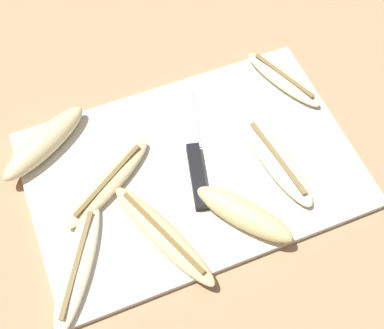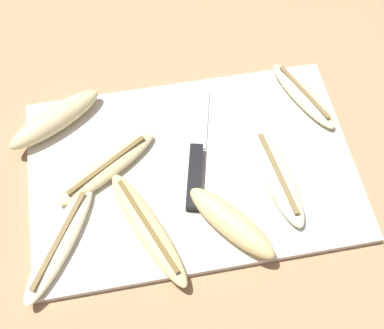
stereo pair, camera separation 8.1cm
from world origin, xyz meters
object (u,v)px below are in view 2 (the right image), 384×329
Objects in this scene: knife at (198,167)px; banana_ripe_center at (55,119)px; banana_golden_short at (231,223)px; banana_bright_far at (277,176)px; banana_cream_curved at (303,95)px; banana_pale_long at (60,242)px; banana_mellow_near at (107,168)px; banana_spotted_left at (148,228)px.

banana_ripe_center is (-0.21, 0.12, 0.01)m from knife.
banana_bright_far is at bearing 37.43° from banana_golden_short.
banana_cream_curved is 0.86× the size of banana_bright_far.
banana_cream_curved is 1.06× the size of banana_golden_short.
knife is 1.20× the size of banana_bright_far.
banana_ripe_center is at bearing 136.41° from banana_golden_short.
banana_bright_far is 0.11m from banana_golden_short.
banana_cream_curved is 0.84× the size of banana_pale_long.
banana_cream_curved is 0.96× the size of banana_ripe_center.
banana_mellow_near is 0.12m from banana_spotted_left.
banana_bright_far reaches higher than banana_mellow_near.
banana_bright_far is (-0.08, -0.14, 0.00)m from banana_cream_curved.
banana_mellow_near reaches higher than banana_pale_long.
banana_spotted_left reaches higher than knife.
banana_mellow_near is at bearing 142.69° from banana_golden_short.
banana_spotted_left reaches higher than banana_pale_long.
banana_bright_far is at bearing -26.34° from banana_ripe_center.
knife is 0.24m from banana_ripe_center.
banana_mellow_near is at bearing -54.23° from banana_ripe_center.
knife is 1.16× the size of banana_pale_long.
knife is at bearing -30.13° from banana_ripe_center.
banana_cream_curved is (0.20, 0.10, 0.00)m from knife.
banana_golden_short reaches higher than knife.
banana_cream_curved is at bearing -2.80° from banana_ripe_center.
banana_bright_far is 1.22× the size of banana_golden_short.
banana_pale_long is (-0.01, -0.21, -0.01)m from banana_ripe_center.
banana_pale_long is at bearing -126.13° from banana_mellow_near.
banana_mellow_near is at bearing 53.87° from banana_pale_long.
banana_spotted_left is 0.12m from banana_golden_short.
banana_mellow_near is 0.84× the size of banana_spotted_left.
banana_pale_long is at bearing 179.26° from banana_spotted_left.
banana_spotted_left is at bearing -121.70° from knife.
knife is 1.26× the size of banana_mellow_near.
banana_spotted_left is 1.09× the size of banana_pale_long.
banana_ripe_center and banana_golden_short have the same top height.
banana_ripe_center is (-0.07, 0.10, 0.01)m from banana_mellow_near.
banana_golden_short is at bearing -4.36° from banana_pale_long.
banana_bright_far is 0.21m from banana_spotted_left.
banana_cream_curved is 0.34m from banana_spotted_left.
banana_golden_short is at bearing -37.31° from banana_mellow_near.
banana_golden_short is (0.12, -0.02, 0.01)m from banana_spotted_left.
banana_golden_short reaches higher than banana_bright_far.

